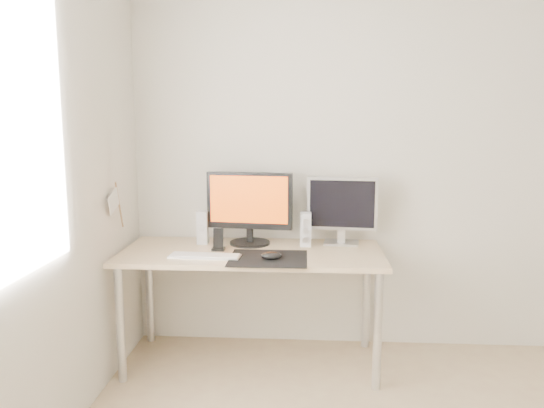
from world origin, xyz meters
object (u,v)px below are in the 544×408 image
object	(u,v)px
mouse	(271,256)
speaker_left	(203,227)
main_monitor	(249,206)
speaker_right	(306,229)
phone_dock	(218,244)
keyboard	(205,256)
second_monitor	(342,207)
desk	(252,263)

from	to	relation	value
mouse	speaker_left	bearing A→B (deg)	141.18
main_monitor	mouse	bearing A→B (deg)	-66.21
speaker_right	phone_dock	distance (m)	0.56
keyboard	phone_dock	world-z (taller)	phone_dock
second_monitor	phone_dock	bearing A→B (deg)	-164.17
main_monitor	phone_dock	size ratio (longest dim) A/B	3.98
desk	keyboard	distance (m)	0.32
main_monitor	second_monitor	distance (m)	0.59
speaker_left	phone_dock	xyz separation A→B (m)	(0.13, -0.17, -0.07)
main_monitor	speaker_right	distance (m)	0.39
speaker_right	second_monitor	bearing A→B (deg)	16.75
phone_dock	second_monitor	bearing A→B (deg)	15.83
second_monitor	speaker_left	distance (m)	0.91
desk	second_monitor	distance (m)	0.68
desk	speaker_right	world-z (taller)	speaker_right
mouse	speaker_left	size ratio (longest dim) A/B	0.57
mouse	main_monitor	size ratio (longest dim) A/B	0.22
speaker_left	speaker_right	distance (m)	0.67
speaker_left	phone_dock	size ratio (longest dim) A/B	1.55
second_monitor	speaker_right	size ratio (longest dim) A/B	2.10
main_monitor	speaker_right	xyz separation A→B (m)	(0.36, -0.02, -0.15)
desk	keyboard	bearing A→B (deg)	-146.79
speaker_left	speaker_right	world-z (taller)	same
main_monitor	second_monitor	bearing A→B (deg)	4.75
second_monitor	keyboard	size ratio (longest dim) A/B	1.06
desk	phone_dock	bearing A→B (deg)	-179.13
mouse	second_monitor	xyz separation A→B (m)	(0.43, 0.42, 0.22)
speaker_right	mouse	bearing A→B (deg)	-118.90
second_monitor	mouse	bearing A→B (deg)	-135.23
speaker_left	keyboard	world-z (taller)	speaker_left
main_monitor	second_monitor	world-z (taller)	main_monitor
desk	speaker_left	distance (m)	0.42
mouse	main_monitor	xyz separation A→B (m)	(-0.16, 0.37, 0.23)
main_monitor	speaker_left	xyz separation A→B (m)	(-0.31, 0.00, -0.15)
speaker_right	keyboard	size ratio (longest dim) A/B	0.50
desk	speaker_right	bearing A→B (deg)	23.69
mouse	phone_dock	world-z (taller)	phone_dock
second_monitor	speaker_left	size ratio (longest dim) A/B	2.10
second_monitor	speaker_right	bearing A→B (deg)	-163.25
mouse	phone_dock	distance (m)	0.40
mouse	desk	size ratio (longest dim) A/B	0.08
speaker_left	keyboard	xyz separation A→B (m)	(0.08, -0.34, -0.10)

